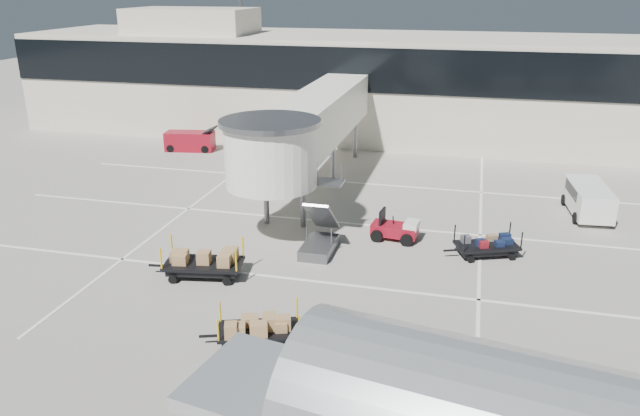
# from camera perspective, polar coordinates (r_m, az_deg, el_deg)

# --- Properties ---
(ground) EXTENTS (140.00, 140.00, 0.00)m
(ground) POSITION_cam_1_polar(r_m,az_deg,el_deg) (24.93, 0.20, -8.94)
(ground) COLOR #BCB5A8
(ground) RESTS_ON ground
(lane_markings) EXTENTS (40.00, 30.00, 0.02)m
(lane_markings) POSITION_cam_1_polar(r_m,az_deg,el_deg) (33.33, 2.95, -1.21)
(lane_markings) COLOR white
(lane_markings) RESTS_ON ground
(terminal) EXTENTS (64.00, 12.11, 15.20)m
(terminal) POSITION_cam_1_polar(r_m,az_deg,el_deg) (52.03, 7.92, 11.05)
(terminal) COLOR beige
(terminal) RESTS_ON ground
(jet_bridge) EXTENTS (5.70, 20.40, 6.03)m
(jet_bridge) POSITION_cam_1_polar(r_m,az_deg,el_deg) (35.54, -1.26, 7.37)
(jet_bridge) COLOR white
(jet_bridge) RESTS_ON ground
(baggage_tug) EXTENTS (2.38, 1.66, 1.49)m
(baggage_tug) POSITION_cam_1_polar(r_m,az_deg,el_deg) (31.02, 6.95, -1.94)
(baggage_tug) COLOR maroon
(baggage_tug) RESTS_ON ground
(suitcase_cart) EXTENTS (3.52, 2.37, 1.37)m
(suitcase_cart) POSITION_cam_1_polar(r_m,az_deg,el_deg) (29.98, 14.96, -3.44)
(suitcase_cart) COLOR black
(suitcase_cart) RESTS_ON ground
(box_cart_near) EXTENTS (3.59, 2.31, 1.39)m
(box_cart_near) POSITION_cam_1_polar(r_m,az_deg,el_deg) (22.40, -5.47, -11.06)
(box_cart_near) COLOR black
(box_cart_near) RESTS_ON ground
(box_cart_far) EXTENTS (4.19, 2.20, 1.61)m
(box_cart_far) POSITION_cam_1_polar(r_m,az_deg,el_deg) (27.41, -10.40, -5.01)
(box_cart_far) COLOR black
(box_cart_far) RESTS_ON ground
(ground_worker) EXTENTS (0.59, 0.40, 1.59)m
(ground_worker) POSITION_cam_1_polar(r_m,az_deg,el_deg) (21.58, 3.99, -11.53)
(ground_worker) COLOR #99FF1A
(ground_worker) RESTS_ON ground
(minivan) EXTENTS (2.29, 4.60, 1.69)m
(minivan) POSITION_cam_1_polar(r_m,az_deg,el_deg) (36.98, 23.29, 0.95)
(minivan) COLOR white
(minivan) RESTS_ON ground
(belt_loader) EXTENTS (4.02, 2.05, 1.85)m
(belt_loader) POSITION_cam_1_polar(r_m,az_deg,el_deg) (48.27, -11.77, 6.00)
(belt_loader) COLOR maroon
(belt_loader) RESTS_ON ground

